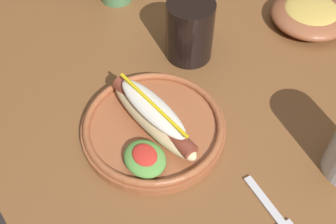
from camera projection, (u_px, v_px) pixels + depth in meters
The scene contains 5 objects.
dining_table at pixel (231, 108), 0.85m from camera, with size 1.31×0.93×0.74m.
hot_dog_plate at pixel (153, 125), 0.67m from camera, with size 0.24×0.24×0.08m.
fork at pixel (276, 215), 0.59m from camera, with size 0.12×0.04×0.00m.
soda_cup at pixel (190, 30), 0.77m from camera, with size 0.09×0.09×0.12m, color black.
side_bowl at pixel (310, 14), 0.85m from camera, with size 0.16×0.16×0.05m.
Camera 1 is at (0.36, -0.43, 1.30)m, focal length 43.84 mm.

